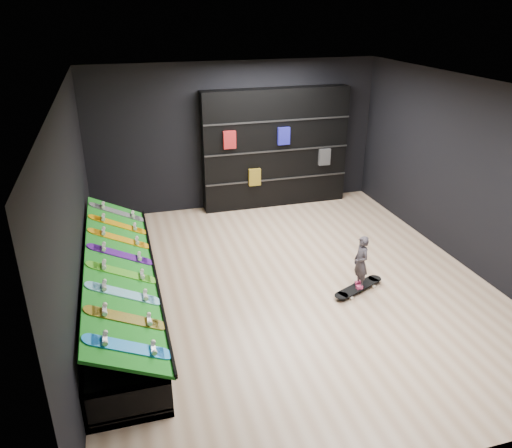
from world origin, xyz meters
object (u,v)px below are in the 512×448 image
object	(u,v)px
display_rack	(121,294)
floor_skateboard	(358,289)
child	(360,272)
back_shelving	(275,148)

from	to	relation	value
display_rack	floor_skateboard	world-z (taller)	display_rack
display_rack	floor_skateboard	xyz separation A→B (m)	(3.47, -0.49, -0.21)
display_rack	child	world-z (taller)	child
back_shelving	floor_skateboard	distance (m)	4.00
floor_skateboard	child	world-z (taller)	child
floor_skateboard	child	xyz separation A→B (m)	(0.00, 0.00, 0.30)
display_rack	child	xyz separation A→B (m)	(3.47, -0.49, 0.09)
display_rack	floor_skateboard	bearing A→B (deg)	-8.09
display_rack	child	size ratio (longest dim) A/B	9.07
display_rack	back_shelving	size ratio (longest dim) A/B	1.46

